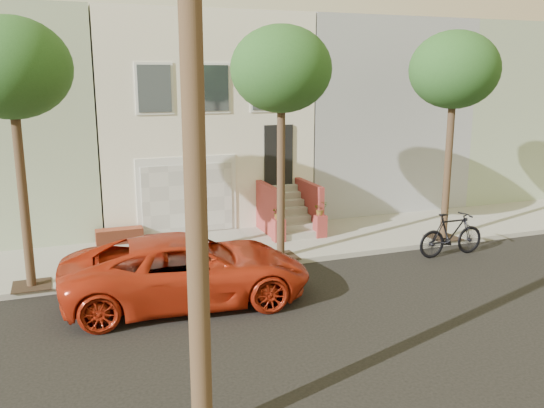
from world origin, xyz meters
name	(u,v)px	position (x,y,z in m)	size (l,w,h in m)	color
ground	(304,321)	(0.00, 0.00, 0.00)	(90.00, 90.00, 0.00)	black
sidewalk	(232,248)	(0.00, 5.35, 0.07)	(40.00, 3.70, 0.15)	#9A988C
house_row	(186,116)	(0.00, 11.19, 3.64)	(33.10, 11.70, 7.00)	silver
tree_left	(11,70)	(-5.50, 3.90, 5.26)	(2.70, 2.57, 6.30)	#2D2116
tree_mid	(281,71)	(1.00, 3.90, 5.26)	(2.70, 2.57, 6.30)	#2D2116
tree_right	(454,71)	(6.50, 3.90, 5.26)	(2.70, 2.57, 6.30)	#2D2116
pickup_truck	(188,269)	(-2.07, 1.94, 0.78)	(2.60, 5.64, 1.57)	#AA2610
motorcycle	(451,234)	(5.83, 2.67, 0.65)	(0.61, 2.15, 1.29)	black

